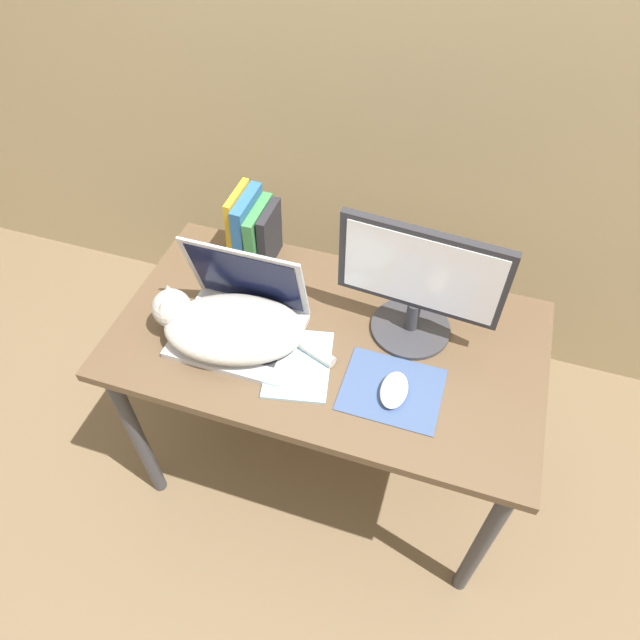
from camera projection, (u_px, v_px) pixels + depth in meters
name	position (u px, v px, depth m)	size (l,w,h in m)	color
ground_plane	(296.00, 545.00, 1.89)	(12.00, 12.00, 0.00)	brown
wall_back	(412.00, 4.00, 1.59)	(8.00, 0.05, 2.60)	tan
desk	(327.00, 356.00, 1.62)	(1.16, 0.64, 0.72)	brown
laptop	(240.00, 318.00, 1.53)	(0.33, 0.25, 0.26)	#B7B7BC
cat	(228.00, 327.00, 1.49)	(0.50, 0.31, 0.14)	#B2ADA3
external_monitor	(419.00, 283.00, 1.43)	(0.42, 0.22, 0.35)	#333338
mousepad	(392.00, 390.00, 1.43)	(0.25, 0.20, 0.00)	#384C75
computer_mouse	(394.00, 390.00, 1.41)	(0.07, 0.11, 0.03)	silver
book_row	(254.00, 230.00, 1.69)	(0.13, 0.17, 0.23)	gold
notepad	(299.00, 364.00, 1.48)	(0.21, 0.25, 0.01)	#99C6E0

